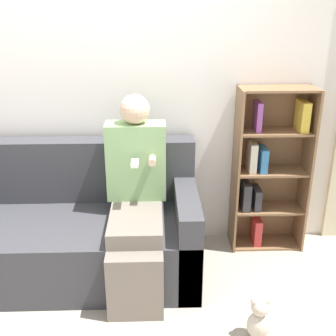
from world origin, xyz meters
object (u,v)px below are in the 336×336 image
Objects in this scene: bookshelf at (268,170)px; couch at (58,232)px; adult_seated at (136,193)px; teddy_bear at (259,319)px.

couch is at bearing -168.70° from bookshelf.
adult_seated reaches higher than bookshelf.
bookshelf is (1.04, 0.44, -0.02)m from adult_seated.
adult_seated reaches higher than teddy_bear.
adult_seated is 1.00× the size of bookshelf.
couch reaches higher than teddy_bear.
adult_seated is 1.14m from teddy_bear.
teddy_bear is at bearing -104.52° from bookshelf.
bookshelf is (1.63, 0.33, 0.35)m from couch.
couch is 1.70m from bookshelf.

